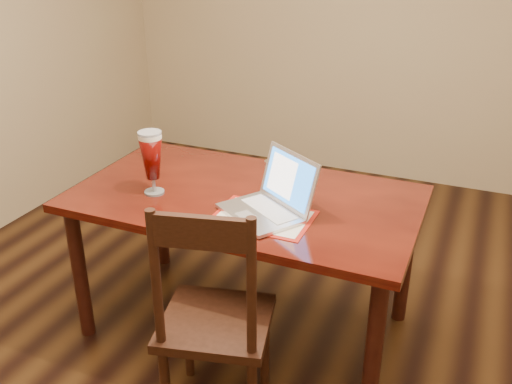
% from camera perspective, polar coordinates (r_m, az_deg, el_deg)
% --- Properties ---
extents(ground, '(5.00, 5.00, 0.00)m').
position_cam_1_polar(ground, '(2.96, 1.36, -16.03)').
color(ground, black).
rests_on(ground, ground).
extents(dining_table, '(1.65, 0.93, 1.09)m').
position_cam_1_polar(dining_table, '(2.77, -1.31, -1.82)').
color(dining_table, '#53140B').
rests_on(dining_table, ground).
extents(dining_chair, '(0.53, 0.51, 1.05)m').
position_cam_1_polar(dining_chair, '(2.38, -4.24, -12.71)').
color(dining_chair, black).
rests_on(dining_chair, ground).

